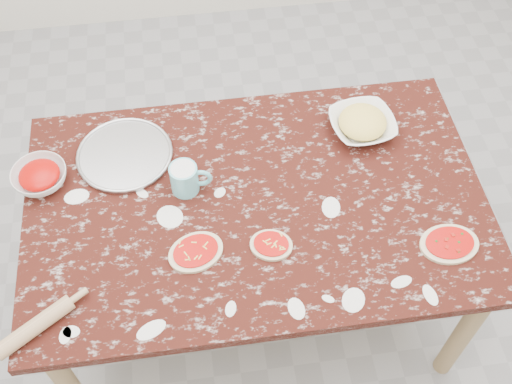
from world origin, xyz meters
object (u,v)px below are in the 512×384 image
Objects in this scene: worktable at (256,214)px; sauce_bowl at (40,177)px; flour_mug at (186,178)px; cheese_bowl at (362,125)px; rolling_pin at (35,327)px; pizza_tray at (125,155)px.

worktable is 8.31× the size of sauce_bowl.
flour_mug is (0.51, -0.10, 0.03)m from sauce_bowl.
sauce_bowl is at bearing 168.90° from flour_mug.
cheese_bowl reaches higher than rolling_pin.
sauce_bowl reaches higher than rolling_pin.
rolling_pin is at bearing -150.83° from cheese_bowl.
pizza_tray is 0.30m from sauce_bowl.
flour_mug is 0.58× the size of rolling_pin.
pizza_tray is 0.28m from flour_mug.
worktable is 0.53m from cheese_bowl.
rolling_pin is (0.02, -0.57, -0.00)m from sauce_bowl.
pizza_tray is 0.89m from cheese_bowl.
sauce_bowl is at bearing -176.07° from cheese_bowl.
rolling_pin reaches higher than pizza_tray.
sauce_bowl is 1.32× the size of flour_mug.
rolling_pin is at bearing -88.26° from sauce_bowl.
rolling_pin is (-0.28, -0.65, 0.02)m from pizza_tray.
sauce_bowl is at bearing 165.99° from worktable.
sauce_bowl is (-0.74, 0.18, 0.11)m from worktable.
worktable is 0.77m from sauce_bowl.
cheese_bowl is at bearing 29.17° from rolling_pin.
pizza_tray is 1.78× the size of sauce_bowl.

